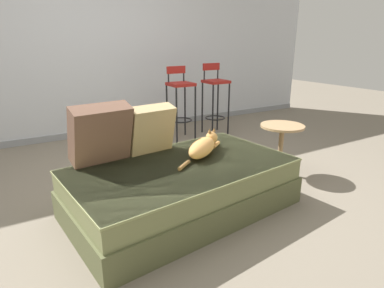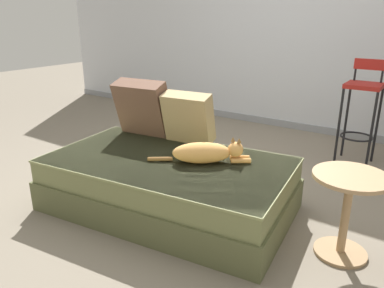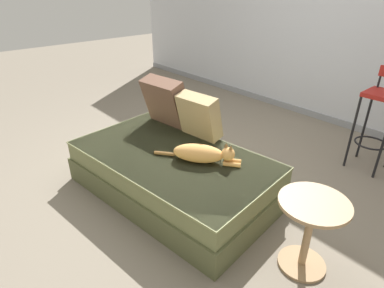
{
  "view_description": "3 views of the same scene",
  "coord_description": "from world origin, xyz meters",
  "px_view_note": "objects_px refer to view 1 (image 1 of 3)",
  "views": [
    {
      "loc": [
        -1.15,
        -2.51,
        1.35
      ],
      "look_at": [
        0.15,
        -0.3,
        0.52
      ],
      "focal_mm": 30.0,
      "sensor_mm": 36.0,
      "label": 1
    },
    {
      "loc": [
        1.6,
        -2.42,
        1.41
      ],
      "look_at": [
        0.15,
        -0.3,
        0.52
      ],
      "focal_mm": 35.0,
      "sensor_mm": 36.0,
      "label": 2
    },
    {
      "loc": [
        1.93,
        -1.86,
        1.75
      ],
      "look_at": [
        0.15,
        -0.3,
        0.52
      ],
      "focal_mm": 30.0,
      "sensor_mm": 36.0,
      "label": 3
    }
  ],
  "objects_px": {
    "bar_stool_by_doorway": "(215,93)",
    "side_table": "(281,142)",
    "couch": "(182,187)",
    "throw_pillow_corner": "(101,134)",
    "cat": "(203,147)",
    "bar_stool_near_window": "(180,96)",
    "throw_pillow_middle": "(150,129)"
  },
  "relations": [
    {
      "from": "couch",
      "to": "side_table",
      "type": "bearing_deg",
      "value": 6.58
    },
    {
      "from": "cat",
      "to": "bar_stool_by_doorway",
      "type": "relative_size",
      "value": 0.63
    },
    {
      "from": "couch",
      "to": "throw_pillow_middle",
      "type": "height_order",
      "value": "throw_pillow_middle"
    },
    {
      "from": "bar_stool_by_doorway",
      "to": "side_table",
      "type": "distance_m",
      "value": 1.71
    },
    {
      "from": "cat",
      "to": "couch",
      "type": "bearing_deg",
      "value": -158.04
    },
    {
      "from": "throw_pillow_corner",
      "to": "throw_pillow_middle",
      "type": "xyz_separation_m",
      "value": [
        0.45,
        0.05,
        -0.03
      ]
    },
    {
      "from": "side_table",
      "to": "throw_pillow_middle",
      "type": "bearing_deg",
      "value": 168.9
    },
    {
      "from": "couch",
      "to": "throw_pillow_corner",
      "type": "relative_size",
      "value": 3.86
    },
    {
      "from": "bar_stool_near_window",
      "to": "side_table",
      "type": "distance_m",
      "value": 1.7
    },
    {
      "from": "throw_pillow_corner",
      "to": "throw_pillow_middle",
      "type": "height_order",
      "value": "throw_pillow_corner"
    },
    {
      "from": "cat",
      "to": "side_table",
      "type": "relative_size",
      "value": 1.22
    },
    {
      "from": "throw_pillow_corner",
      "to": "side_table",
      "type": "distance_m",
      "value": 1.82
    },
    {
      "from": "cat",
      "to": "side_table",
      "type": "bearing_deg",
      "value": 2.1
    },
    {
      "from": "bar_stool_by_doorway",
      "to": "side_table",
      "type": "xyz_separation_m",
      "value": [
        -0.3,
        -1.66,
        -0.27
      ]
    },
    {
      "from": "bar_stool_near_window",
      "to": "side_table",
      "type": "xyz_separation_m",
      "value": [
        0.28,
        -1.66,
        -0.27
      ]
    },
    {
      "from": "throw_pillow_middle",
      "to": "bar_stool_by_doorway",
      "type": "relative_size",
      "value": 0.41
    },
    {
      "from": "couch",
      "to": "bar_stool_by_doorway",
      "type": "bearing_deg",
      "value": 49.39
    },
    {
      "from": "couch",
      "to": "bar_stool_by_doorway",
      "type": "xyz_separation_m",
      "value": [
        1.54,
        1.8,
        0.41
      ]
    },
    {
      "from": "couch",
      "to": "side_table",
      "type": "height_order",
      "value": "side_table"
    },
    {
      "from": "bar_stool_near_window",
      "to": "side_table",
      "type": "relative_size",
      "value": 1.9
    },
    {
      "from": "bar_stool_by_doorway",
      "to": "cat",
      "type": "bearing_deg",
      "value": -127.03
    },
    {
      "from": "couch",
      "to": "cat",
      "type": "bearing_deg",
      "value": 21.96
    },
    {
      "from": "throw_pillow_middle",
      "to": "cat",
      "type": "distance_m",
      "value": 0.49
    },
    {
      "from": "cat",
      "to": "bar_stool_by_doorway",
      "type": "distance_m",
      "value": 2.12
    },
    {
      "from": "side_table",
      "to": "bar_stool_near_window",
      "type": "bearing_deg",
      "value": 99.63
    },
    {
      "from": "throw_pillow_middle",
      "to": "bar_stool_by_doorway",
      "type": "distance_m",
      "value": 2.15
    },
    {
      "from": "couch",
      "to": "side_table",
      "type": "relative_size",
      "value": 3.56
    },
    {
      "from": "couch",
      "to": "throw_pillow_corner",
      "type": "distance_m",
      "value": 0.78
    },
    {
      "from": "throw_pillow_corner",
      "to": "couch",
      "type": "bearing_deg",
      "value": -33.26
    },
    {
      "from": "couch",
      "to": "side_table",
      "type": "xyz_separation_m",
      "value": [
        1.24,
        0.14,
        0.14
      ]
    },
    {
      "from": "cat",
      "to": "bar_stool_near_window",
      "type": "xyz_separation_m",
      "value": [
        0.69,
        1.69,
        0.14
      ]
    },
    {
      "from": "side_table",
      "to": "throw_pillow_corner",
      "type": "bearing_deg",
      "value": 173.27
    }
  ]
}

